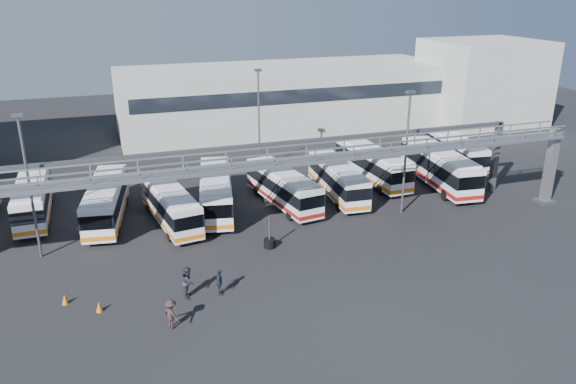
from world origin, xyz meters
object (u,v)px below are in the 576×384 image
object	(u,v)px
bus_8	(439,166)
pedestrian_d	(219,282)
bus_3	(170,204)
cone_left	(65,299)
light_pole_left	(28,180)
bus_6	(338,178)
bus_4	(216,191)
pedestrian_b	(188,282)
bus_5	(283,186)
pedestrian_c	(171,314)
light_pole_mid	(406,146)
bus_2	(106,200)
bus_7	(372,164)
bus_9	(456,150)
tire_stack	(270,242)
light_pole_back	(259,115)
cone_right	(99,307)
bus_1	(33,198)

from	to	relation	value
bus_8	pedestrian_d	bearing A→B (deg)	-145.94
bus_3	cone_left	xyz separation A→B (m)	(-7.68, -10.08, -1.37)
light_pole_left	bus_6	distance (m)	25.10
bus_4	pedestrian_b	distance (m)	13.77
bus_5	bus_8	xyz separation A→B (m)	(15.39, -0.10, 0.23)
pedestrian_b	pedestrian_c	size ratio (longest dim) A/B	1.12
light_pole_mid	bus_2	world-z (taller)	light_pole_mid
bus_4	pedestrian_b	xyz separation A→B (m)	(-4.49, -12.99, -0.83)
bus_7	bus_9	size ratio (longest dim) A/B	1.05
bus_6	pedestrian_c	bearing A→B (deg)	-133.08
bus_6	bus_8	distance (m)	10.15
light_pole_mid	pedestrian_b	world-z (taller)	light_pole_mid
pedestrian_d	cone_left	distance (m)	9.22
light_pole_left	pedestrian_d	distance (m)	14.88
bus_2	tire_stack	world-z (taller)	bus_2
light_pole_back	pedestrian_c	size ratio (longest dim) A/B	5.81
light_pole_mid	bus_2	distance (m)	24.41
bus_6	cone_right	xyz separation A→B (m)	(-20.71, -12.88, -1.38)
bus_9	light_pole_back	bearing A→B (deg)	172.04
bus_4	bus_6	distance (m)	10.97
cone_left	cone_right	bearing A→B (deg)	-38.56
bus_1	pedestrian_c	xyz separation A→B (m)	(8.39, -19.40, -0.85)
bus_6	tire_stack	world-z (taller)	bus_6
pedestrian_b	cone_right	xyz separation A→B (m)	(-5.25, -0.02, -0.66)
light_pole_mid	bus_5	size ratio (longest dim) A/B	0.98
bus_1	bus_4	world-z (taller)	bus_4
bus_5	bus_7	distance (m)	10.48
tire_stack	pedestrian_b	bearing A→B (deg)	-143.88
bus_1	cone_left	distance (m)	15.14
cone_right	pedestrian_b	bearing A→B (deg)	0.22
light_pole_back	cone_right	bearing A→B (deg)	-125.73
bus_1	pedestrian_b	world-z (taller)	bus_1
bus_9	bus_3	bearing A→B (deg)	-161.97
pedestrian_c	bus_9	bearing A→B (deg)	-90.74
bus_1	pedestrian_d	size ratio (longest dim) A/B	6.04
light_pole_left	bus_3	distance (m)	10.71
light_pole_back	bus_1	xyz separation A→B (m)	(-20.89, -6.28, -4.00)
light_pole_back	bus_8	world-z (taller)	light_pole_back
light_pole_left	bus_9	size ratio (longest dim) A/B	0.99
pedestrian_c	bus_6	bearing A→B (deg)	-79.63
bus_2	pedestrian_b	bearing A→B (deg)	-63.92
bus_1	bus_6	bearing A→B (deg)	-8.26
bus_6	pedestrian_b	distance (m)	20.12
bus_6	pedestrian_b	world-z (taller)	bus_6
pedestrian_c	bus_1	bearing A→B (deg)	-9.49
bus_2	light_pole_back	bearing A→B (deg)	39.05
bus_4	bus_7	world-z (taller)	bus_4
light_pole_back	bus_4	world-z (taller)	light_pole_back
bus_4	bus_6	size ratio (longest dim) A/B	1.08
bus_3	pedestrian_d	xyz separation A→B (m)	(1.32, -11.99, -0.83)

